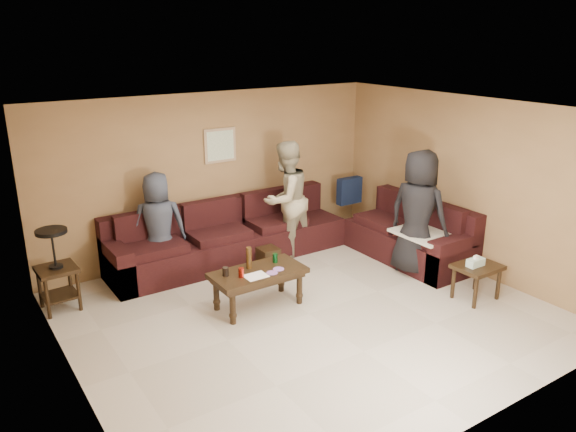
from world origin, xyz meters
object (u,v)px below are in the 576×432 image
at_px(person_left, 159,226).
at_px(sectional_sofa, 295,240).
at_px(person_middle, 286,199).
at_px(side_table_right, 477,270).
at_px(waste_bin, 268,258).
at_px(coffee_table, 258,276).
at_px(person_right, 418,213).
at_px(end_table_left, 56,268).

bearing_deg(person_left, sectional_sofa, -177.90).
relative_size(sectional_sofa, person_middle, 2.60).
bearing_deg(side_table_right, sectional_sofa, 117.59).
xyz_separation_m(side_table_right, waste_bin, (-1.74, 2.31, -0.24)).
relative_size(side_table_right, person_left, 0.41).
relative_size(coffee_table, side_table_right, 1.92).
bearing_deg(coffee_table, side_table_right, -29.08).
relative_size(sectional_sofa, coffee_table, 3.93).
distance_m(waste_bin, person_right, 2.25).
distance_m(coffee_table, side_table_right, 2.83).
bearing_deg(person_left, person_middle, -169.25).
height_order(coffee_table, person_right, person_right).
bearing_deg(person_middle, sectional_sofa, 67.95).
xyz_separation_m(end_table_left, person_middle, (3.37, -0.03, 0.34)).
xyz_separation_m(coffee_table, person_left, (-0.66, 1.58, 0.34)).
distance_m(end_table_left, person_left, 1.48).
distance_m(sectional_sofa, side_table_right, 2.67).
relative_size(waste_bin, person_right, 0.18).
xyz_separation_m(sectional_sofa, person_middle, (0.03, 0.30, 0.57)).
distance_m(person_middle, person_right, 2.00).
height_order(coffee_table, person_middle, person_middle).
bearing_deg(coffee_table, end_table_left, 147.93).
xyz_separation_m(sectional_sofa, person_left, (-1.90, 0.58, 0.43)).
height_order(sectional_sofa, person_right, person_right).
distance_m(person_left, person_right, 3.64).
bearing_deg(side_table_right, coffee_table, 150.92).
height_order(end_table_left, waste_bin, end_table_left).
relative_size(end_table_left, person_left, 0.70).
bearing_deg(coffee_table, person_left, 112.86).
bearing_deg(coffee_table, waste_bin, 52.08).
bearing_deg(person_left, side_table_right, 155.91).
height_order(person_left, person_middle, person_middle).
distance_m(end_table_left, person_right, 4.84).
xyz_separation_m(side_table_right, person_middle, (-1.21, 2.66, 0.49)).
bearing_deg(person_right, waste_bin, 37.89).
relative_size(person_left, person_right, 0.84).
height_order(end_table_left, person_middle, person_middle).
xyz_separation_m(side_table_right, person_left, (-3.14, 2.95, 0.35)).
bearing_deg(side_table_right, end_table_left, 149.52).
height_order(waste_bin, person_middle, person_middle).
xyz_separation_m(coffee_table, side_table_right, (2.47, -1.37, -0.01)).
height_order(sectional_sofa, side_table_right, sectional_sofa).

